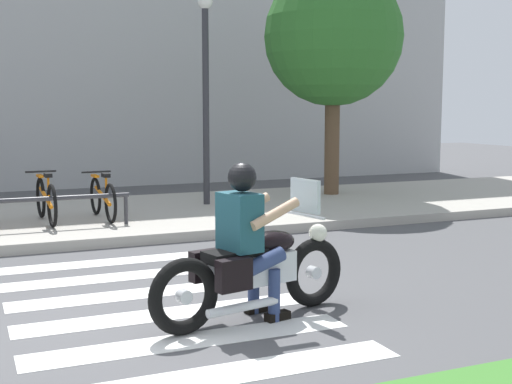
{
  "coord_description": "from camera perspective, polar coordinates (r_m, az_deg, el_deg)",
  "views": [
    {
      "loc": [
        -1.15,
        -6.12,
        1.95
      ],
      "look_at": [
        2.47,
        2.33,
        0.81
      ],
      "focal_mm": 48.15,
      "sensor_mm": 36.0,
      "label": 1
    }
  ],
  "objects": [
    {
      "name": "bicycle_5",
      "position": [
        11.28,
        -12.62,
        -0.48
      ],
      "size": [
        0.48,
        1.6,
        0.76
      ],
      "color": "black",
      "rests_on": "sidewalk"
    },
    {
      "name": "bicycle_4",
      "position": [
        11.15,
        -17.04,
        -0.63
      ],
      "size": [
        0.48,
        1.68,
        0.79
      ],
      "color": "black",
      "rests_on": "sidewalk"
    },
    {
      "name": "crosswalk_stripe_2",
      "position": [
        6.64,
        -7.52,
        -10.01
      ],
      "size": [
        2.8,
        0.4,
        0.01
      ],
      "primitive_type": "cube",
      "color": "white",
      "rests_on": "ground"
    },
    {
      "name": "crosswalk_stripe_0",
      "position": [
        5.2,
        -2.58,
        -14.88
      ],
      "size": [
        2.8,
        0.4,
        0.01
      ],
      "primitive_type": "cube",
      "color": "white",
      "rests_on": "ground"
    },
    {
      "name": "rider",
      "position": [
        6.2,
        -0.74,
        -3.21
      ],
      "size": [
        0.71,
        0.63,
        1.46
      ],
      "color": "#1E4C59",
      "rests_on": "ground"
    },
    {
      "name": "crosswalk_stripe_4",
      "position": [
        8.14,
        -10.59,
        -6.86
      ],
      "size": [
        2.8,
        0.4,
        0.01
      ],
      "primitive_type": "cube",
      "color": "white",
      "rests_on": "ground"
    },
    {
      "name": "crosswalk_stripe_3",
      "position": [
        7.38,
        -9.22,
        -8.28
      ],
      "size": [
        2.8,
        0.4,
        0.01
      ],
      "primitive_type": "cube",
      "color": "white",
      "rests_on": "ground"
    },
    {
      "name": "motorcycle",
      "position": [
        6.32,
        -0.15,
        -6.45
      ],
      "size": [
        2.11,
        0.83,
        1.27
      ],
      "color": "black",
      "rests_on": "ground"
    },
    {
      "name": "crosswalk_stripe_5",
      "position": [
        8.9,
        -11.72,
        -5.68
      ],
      "size": [
        2.8,
        0.4,
        0.01
      ],
      "primitive_type": "cube",
      "color": "white",
      "rests_on": "ground"
    },
    {
      "name": "crosswalk_stripe_1",
      "position": [
        5.91,
        -5.37,
        -12.16
      ],
      "size": [
        2.8,
        0.4,
        0.01
      ],
      "primitive_type": "cube",
      "color": "white",
      "rests_on": "ground"
    },
    {
      "name": "street_lamp",
      "position": [
        12.69,
        -4.2,
        9.24
      ],
      "size": [
        0.28,
        0.28,
        3.97
      ],
      "color": "#2D2D33",
      "rests_on": "ground"
    },
    {
      "name": "tree_near_rack",
      "position": [
        14.3,
        6.45,
        12.66
      ],
      "size": [
        2.82,
        2.82,
        4.78
      ],
      "color": "brown",
      "rests_on": "ground"
    },
    {
      "name": "sidewalk",
      "position": [
        11.79,
        -17.29,
        -2.37
      ],
      "size": [
        24.0,
        4.4,
        0.15
      ],
      "primitive_type": "cube",
      "color": "#A8A399",
      "rests_on": "ground"
    },
    {
      "name": "ground_plane",
      "position": [
        6.52,
        -12.16,
        -10.45
      ],
      "size": [
        48.0,
        48.0,
        0.0
      ],
      "primitive_type": "plane",
      "color": "#4C4C4F"
    }
  ]
}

